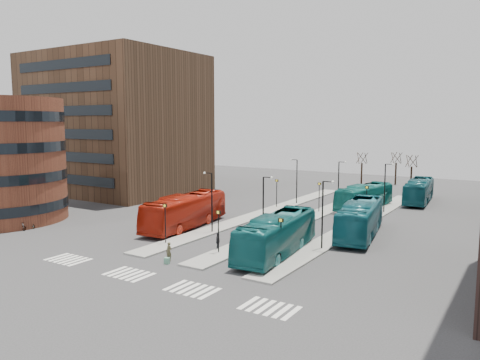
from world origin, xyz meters
The scene contains 21 objects.
ground centered at (0.00, 0.00, 0.00)m, with size 160.00×160.00×0.00m, color #2F2F31.
island_left centered at (-4.00, 30.00, 0.07)m, with size 2.50×45.00×0.15m, color gray.
island_mid centered at (2.00, 30.00, 0.07)m, with size 2.50×45.00×0.15m, color gray.
island_right centered at (8.00, 30.00, 0.07)m, with size 2.50×45.00×0.15m, color gray.
suitcase centered at (-0.28, 7.45, 0.25)m, with size 0.41×0.32×0.51m, color #1D51A0.
red_bus centered at (-7.29, 18.50, 1.80)m, with size 3.02×12.91×3.60m, color #A51C0C.
teal_bus_a centered at (5.92, 14.55, 1.74)m, with size 2.92×12.49×3.48m, color #135C5F.
teal_bus_b centered at (5.63, 39.47, 1.62)m, with size 2.72×11.62×3.24m, color #16716D.
teal_bus_c centered at (9.84, 24.81, 1.76)m, with size 2.96×12.67×3.53m, color #16616F.
teal_bus_d centered at (10.60, 48.42, 1.66)m, with size 2.79×11.94×3.33m, color #13535F.
traveller centered at (-0.68, 8.18, 0.77)m, with size 0.56×0.37×1.55m, color #4C472D.
commuter_a centered at (-8.81, 16.98, 0.77)m, with size 0.75×0.58×1.53m, color black.
commuter_b centered at (0.83, 13.00, 0.79)m, with size 0.92×0.38×1.57m, color black.
commuter_c centered at (2.27, 17.03, 0.74)m, with size 0.96×0.55×1.48m, color black.
bicycle_mid centered at (-21.00, 8.11, 0.47)m, with size 0.44×1.56×0.94m, color gray.
bicycle_far centered at (-21.00, 9.31, 0.41)m, with size 0.54×1.55×0.81m, color gray.
crosswalk_stripes centered at (1.75, 4.00, 0.01)m, with size 22.35×2.40×0.01m.
office_block centered at (-34.00, 33.98, 11.00)m, with size 25.00×20.12×22.00m.
sign_poles centered at (1.60, 23.00, 2.41)m, with size 12.45×22.12×3.65m.
lamp_posts centered at (2.64, 28.00, 3.58)m, with size 14.04×20.24×6.12m.
bare_trees centered at (2.67, 62.67, 2.72)m, with size 10.97×8.14×5.90m.
Camera 1 is at (24.12, -20.14, 11.31)m, focal length 35.00 mm.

